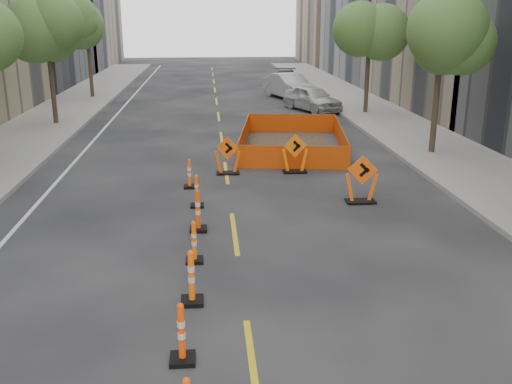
{
  "coord_description": "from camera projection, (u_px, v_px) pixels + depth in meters",
  "views": [
    {
      "loc": [
        -0.63,
        -9.86,
        5.42
      ],
      "look_at": [
        0.57,
        4.02,
        1.1
      ],
      "focal_mm": 40.0,
      "sensor_mm": 36.0,
      "label": 1
    }
  ],
  "objects": [
    {
      "name": "ground_plane",
      "position": [
        245.0,
        308.0,
        11.04
      ],
      "size": [
        140.0,
        140.0,
        0.0
      ],
      "primitive_type": "plane",
      "color": "black"
    },
    {
      "name": "chevron_sign_right",
      "position": [
        362.0,
        179.0,
        17.05
      ],
      "size": [
        1.08,
        0.78,
        1.48
      ],
      "primitive_type": null,
      "rotation": [
        0.0,
        0.0,
        -0.2
      ],
      "color": "#F2510A",
      "rests_on": "ground"
    },
    {
      "name": "chevron_sign_left",
      "position": [
        228.0,
        155.0,
        20.19
      ],
      "size": [
        1.05,
        0.84,
        1.36
      ],
      "primitive_type": null,
      "rotation": [
        0.0,
        0.0,
        -0.37
      ],
      "color": "#E65609",
      "rests_on": "ground"
    },
    {
      "name": "safety_fence",
      "position": [
        292.0,
        138.0,
        24.3
      ],
      "size": [
        5.06,
        7.54,
        0.88
      ],
      "primitive_type": null,
      "rotation": [
        0.0,
        0.0,
        -0.14
      ],
      "color": "#EE4D0C",
      "rests_on": "ground"
    },
    {
      "name": "chevron_sign_center",
      "position": [
        295.0,
        153.0,
        20.37
      ],
      "size": [
        1.04,
        0.75,
        1.41
      ],
      "primitive_type": null,
      "rotation": [
        0.0,
        0.0,
        0.21
      ],
      "color": "orange",
      "rests_on": "ground"
    },
    {
      "name": "tree_r_c",
      "position": [
        370.0,
        33.0,
        31.32
      ],
      "size": [
        2.8,
        2.8,
        5.95
      ],
      "color": "#382B1E",
      "rests_on": "ground"
    },
    {
      "name": "tree_l_d",
      "position": [
        87.0,
        30.0,
        37.56
      ],
      "size": [
        2.8,
        2.8,
        5.95
      ],
      "color": "#382B1E",
      "rests_on": "ground"
    },
    {
      "name": "channelizer_3",
      "position": [
        191.0,
        277.0,
        11.07
      ],
      "size": [
        0.44,
        0.44,
        1.12
      ],
      "primitive_type": null,
      "color": "#FF620A",
      "rests_on": "ground"
    },
    {
      "name": "channelizer_4",
      "position": [
        194.0,
        242.0,
        12.97
      ],
      "size": [
        0.39,
        0.39,
        0.99
      ],
      "primitive_type": null,
      "color": "#FD620A",
      "rests_on": "ground"
    },
    {
      "name": "channelizer_6",
      "position": [
        197.0,
        191.0,
        16.74
      ],
      "size": [
        0.39,
        0.39,
        0.98
      ],
      "primitive_type": null,
      "color": "#FF550A",
      "rests_on": "ground"
    },
    {
      "name": "tree_r_b",
      "position": [
        442.0,
        40.0,
        21.81
      ],
      "size": [
        2.8,
        2.8,
        5.95
      ],
      "color": "#382B1E",
      "rests_on": "ground"
    },
    {
      "name": "channelizer_7",
      "position": [
        189.0,
        173.0,
        18.6
      ],
      "size": [
        0.39,
        0.39,
        0.99
      ],
      "primitive_type": null,
      "color": "#FF5D0A",
      "rests_on": "ground"
    },
    {
      "name": "channelizer_5",
      "position": [
        198.0,
        210.0,
        14.84
      ],
      "size": [
        0.45,
        0.45,
        1.13
      ],
      "primitive_type": null,
      "color": "#F2440A",
      "rests_on": "ground"
    },
    {
      "name": "sidewalk_right",
      "position": [
        445.0,
        153.0,
        23.18
      ],
      "size": [
        4.0,
        90.0,
        0.15
      ],
      "primitive_type": "cube",
      "color": "gray",
      "rests_on": "ground"
    },
    {
      "name": "channelizer_2",
      "position": [
        181.0,
        333.0,
        9.18
      ],
      "size": [
        0.42,
        0.42,
        1.06
      ],
      "primitive_type": null,
      "color": "#FF480A",
      "rests_on": "ground"
    },
    {
      "name": "parked_car_near",
      "position": [
        312.0,
        98.0,
        33.7
      ],
      "size": [
        3.37,
        4.68,
        1.48
      ],
      "primitive_type": "imported",
      "rotation": [
        0.0,
        0.0,
        0.42
      ],
      "color": "silver",
      "rests_on": "ground"
    },
    {
      "name": "tree_l_c",
      "position": [
        47.0,
        35.0,
        28.05
      ],
      "size": [
        2.8,
        2.8,
        5.95
      ],
      "color": "#382B1E",
      "rests_on": "ground"
    },
    {
      "name": "parked_car_mid",
      "position": [
        290.0,
        86.0,
        38.67
      ],
      "size": [
        3.28,
        5.37,
        1.67
      ],
      "primitive_type": "imported",
      "rotation": [
        0.0,
        0.0,
        0.32
      ],
      "color": "#B3B2B8",
      "rests_on": "ground"
    },
    {
      "name": "parked_car_far",
      "position": [
        285.0,
        79.0,
        44.05
      ],
      "size": [
        2.64,
        5.11,
        1.42
      ],
      "primitive_type": "imported",
      "rotation": [
        0.0,
        0.0,
        -0.14
      ],
      "color": "black",
      "rests_on": "ground"
    }
  ]
}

